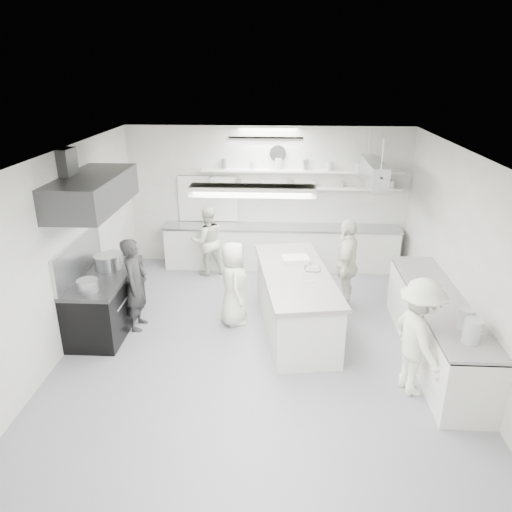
# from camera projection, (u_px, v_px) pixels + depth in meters

# --- Properties ---
(floor) EXTENTS (6.00, 7.00, 0.02)m
(floor) POSITION_uv_depth(u_px,v_px,m) (260.00, 344.00, 7.73)
(floor) COLOR #8F909E
(floor) RESTS_ON ground
(ceiling) EXTENTS (6.00, 7.00, 0.02)m
(ceiling) POSITION_uv_depth(u_px,v_px,m) (261.00, 154.00, 6.63)
(ceiling) COLOR white
(ceiling) RESTS_ON wall_back
(wall_back) EXTENTS (6.00, 0.04, 3.00)m
(wall_back) POSITION_uv_depth(u_px,v_px,m) (268.00, 197.00, 10.43)
(wall_back) COLOR silver
(wall_back) RESTS_ON floor
(wall_front) EXTENTS (6.00, 0.04, 3.00)m
(wall_front) POSITION_uv_depth(u_px,v_px,m) (240.00, 414.00, 3.93)
(wall_front) COLOR silver
(wall_front) RESTS_ON floor
(wall_left) EXTENTS (0.04, 7.00, 3.00)m
(wall_left) POSITION_uv_depth(u_px,v_px,m) (63.00, 252.00, 7.33)
(wall_left) COLOR silver
(wall_left) RESTS_ON floor
(wall_right) EXTENTS (0.04, 7.00, 3.00)m
(wall_right) POSITION_uv_depth(u_px,v_px,m) (466.00, 261.00, 7.03)
(wall_right) COLOR silver
(wall_right) RESTS_ON floor
(stove) EXTENTS (0.80, 1.80, 0.90)m
(stove) POSITION_uv_depth(u_px,v_px,m) (106.00, 303.00, 8.07)
(stove) COLOR black
(stove) RESTS_ON floor
(exhaust_hood) EXTENTS (0.85, 2.00, 0.50)m
(exhaust_hood) POSITION_uv_depth(u_px,v_px,m) (92.00, 192.00, 7.37)
(exhaust_hood) COLOR #3A3A3C
(exhaust_hood) RESTS_ON wall_left
(back_counter) EXTENTS (5.00, 0.60, 0.92)m
(back_counter) POSITION_uv_depth(u_px,v_px,m) (281.00, 247.00, 10.52)
(back_counter) COLOR white
(back_counter) RESTS_ON floor
(shelf_lower) EXTENTS (4.20, 0.26, 0.04)m
(shelf_lower) POSITION_uv_depth(u_px,v_px,m) (301.00, 188.00, 10.18)
(shelf_lower) COLOR white
(shelf_lower) RESTS_ON wall_back
(shelf_upper) EXTENTS (4.20, 0.26, 0.04)m
(shelf_upper) POSITION_uv_depth(u_px,v_px,m) (302.00, 171.00, 10.06)
(shelf_upper) COLOR white
(shelf_upper) RESTS_ON wall_back
(pass_through_window) EXTENTS (1.30, 0.04, 1.00)m
(pass_through_window) POSITION_uv_depth(u_px,v_px,m) (208.00, 199.00, 10.50)
(pass_through_window) COLOR black
(pass_through_window) RESTS_ON wall_back
(wall_clock) EXTENTS (0.32, 0.05, 0.32)m
(wall_clock) POSITION_uv_depth(u_px,v_px,m) (278.00, 153.00, 10.04)
(wall_clock) COLOR white
(wall_clock) RESTS_ON wall_back
(right_counter) EXTENTS (0.74, 3.30, 0.94)m
(right_counter) POSITION_uv_depth(u_px,v_px,m) (436.00, 329.00, 7.23)
(right_counter) COLOR white
(right_counter) RESTS_ON floor
(pot_rack) EXTENTS (0.30, 1.60, 0.40)m
(pot_rack) POSITION_uv_depth(u_px,v_px,m) (373.00, 172.00, 9.01)
(pot_rack) COLOR #AFB1B5
(pot_rack) RESTS_ON ceiling
(light_fixture_front) EXTENTS (1.30, 0.25, 0.10)m
(light_fixture_front) POSITION_uv_depth(u_px,v_px,m) (253.00, 190.00, 4.98)
(light_fixture_front) COLOR white
(light_fixture_front) RESTS_ON ceiling
(light_fixture_rear) EXTENTS (1.30, 0.25, 0.10)m
(light_fixture_rear) POSITION_uv_depth(u_px,v_px,m) (265.00, 141.00, 8.32)
(light_fixture_rear) COLOR white
(light_fixture_rear) RESTS_ON ceiling
(prep_island) EXTENTS (1.38, 2.76, 0.97)m
(prep_island) POSITION_uv_depth(u_px,v_px,m) (295.00, 302.00, 8.03)
(prep_island) COLOR white
(prep_island) RESTS_ON floor
(stove_pot) EXTENTS (0.43, 0.43, 0.29)m
(stove_pot) POSITION_uv_depth(u_px,v_px,m) (107.00, 263.00, 8.09)
(stove_pot) COLOR #AFB1B5
(stove_pot) RESTS_ON stove
(cook_stove) EXTENTS (0.39, 0.58, 1.58)m
(cook_stove) POSITION_uv_depth(u_px,v_px,m) (135.00, 284.00, 7.94)
(cook_stove) COLOR #2C2C2C
(cook_stove) RESTS_ON floor
(cook_back) EXTENTS (0.87, 0.78, 1.46)m
(cook_back) POSITION_uv_depth(u_px,v_px,m) (208.00, 241.00, 10.09)
(cook_back) COLOR white
(cook_back) RESTS_ON floor
(cook_island_left) EXTENTS (0.61, 0.80, 1.46)m
(cook_island_left) POSITION_uv_depth(u_px,v_px,m) (233.00, 283.00, 8.12)
(cook_island_left) COLOR white
(cook_island_left) RESTS_ON floor
(cook_island_right) EXTENTS (0.68, 1.07, 1.70)m
(cook_island_right) POSITION_uv_depth(u_px,v_px,m) (347.00, 265.00, 8.56)
(cook_island_right) COLOR white
(cook_island_right) RESTS_ON floor
(cook_right) EXTENTS (0.83, 1.17, 1.65)m
(cook_right) POSITION_uv_depth(u_px,v_px,m) (418.00, 338.00, 6.32)
(cook_right) COLOR white
(cook_right) RESTS_ON floor
(bowl_island_a) EXTENTS (0.31, 0.31, 0.07)m
(bowl_island_a) POSITION_uv_depth(u_px,v_px,m) (312.00, 270.00, 7.96)
(bowl_island_a) COLOR #AFB1B5
(bowl_island_a) RESTS_ON prep_island
(bowl_island_b) EXTENTS (0.22, 0.22, 0.06)m
(bowl_island_b) POSITION_uv_depth(u_px,v_px,m) (308.00, 282.00, 7.52)
(bowl_island_b) COLOR white
(bowl_island_b) RESTS_ON prep_island
(bowl_right) EXTENTS (0.29, 0.29, 0.05)m
(bowl_right) POSITION_uv_depth(u_px,v_px,m) (472.00, 333.00, 6.14)
(bowl_right) COLOR white
(bowl_right) RESTS_ON right_counter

